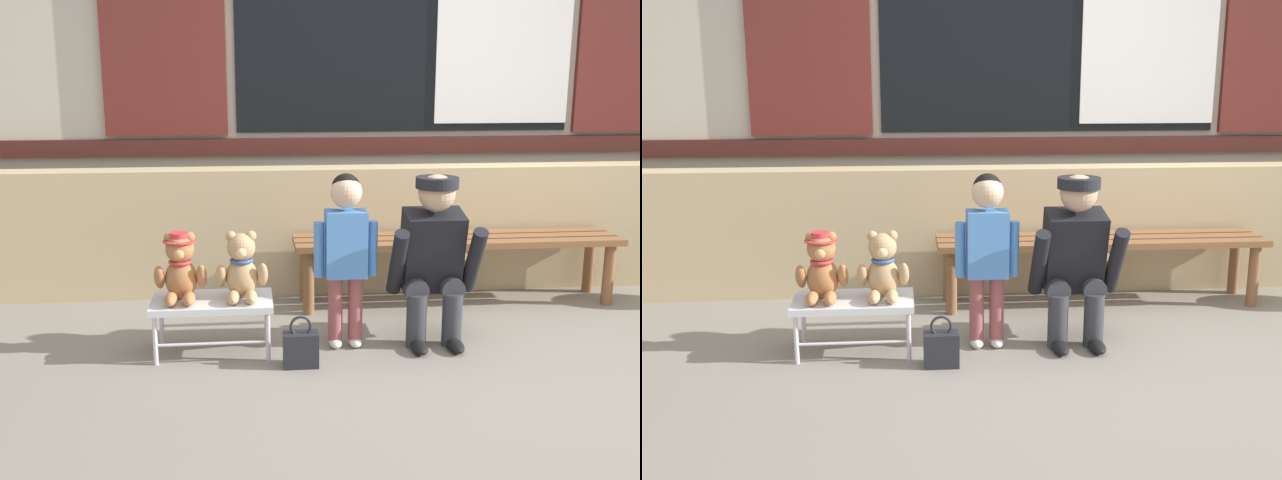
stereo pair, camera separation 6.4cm
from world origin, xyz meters
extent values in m
plane|color=gray|center=(0.00, 0.00, 0.00)|extent=(60.00, 60.00, 0.00)
cube|color=tan|center=(0.00, 1.43, 0.42)|extent=(7.47, 0.25, 0.85)
cube|color=beige|center=(0.00, 1.95, 1.77)|extent=(7.62, 0.20, 3.55)
cube|color=#471E19|center=(0.00, 1.83, 0.95)|extent=(7.01, 0.04, 0.12)
cube|color=black|center=(0.00, 1.84, 1.75)|extent=(2.40, 0.03, 1.40)
cube|color=white|center=(0.71, 1.82, 1.75)|extent=(0.98, 0.02, 1.29)
cube|color=maroon|center=(-1.68, 1.83, 1.75)|extent=(0.84, 0.05, 1.43)
cube|color=maroon|center=(1.68, 1.83, 1.75)|extent=(0.84, 0.05, 1.43)
cube|color=brown|center=(0.20, 0.92, 0.42)|extent=(2.10, 0.11, 0.04)
cube|color=brown|center=(0.20, 1.06, 0.42)|extent=(2.10, 0.11, 0.04)
cube|color=brown|center=(0.20, 1.20, 0.42)|extent=(2.10, 0.11, 0.04)
cylinder|color=brown|center=(-0.77, 0.92, 0.20)|extent=(0.07, 0.07, 0.40)
cylinder|color=brown|center=(-0.77, 1.20, 0.20)|extent=(0.07, 0.07, 0.40)
cylinder|color=brown|center=(1.17, 0.92, 0.20)|extent=(0.07, 0.07, 0.40)
cylinder|color=brown|center=(1.17, 1.20, 0.20)|extent=(0.07, 0.07, 0.40)
cube|color=silver|center=(-1.33, 0.34, 0.28)|extent=(0.64, 0.36, 0.04)
cylinder|color=silver|center=(-1.62, 0.19, 0.13)|extent=(0.02, 0.02, 0.26)
cylinder|color=silver|center=(-1.62, 0.49, 0.13)|extent=(0.02, 0.02, 0.26)
cylinder|color=silver|center=(-1.04, 0.19, 0.13)|extent=(0.02, 0.02, 0.26)
cylinder|color=silver|center=(-1.04, 0.49, 0.13)|extent=(0.02, 0.02, 0.26)
cylinder|color=silver|center=(-1.33, 0.19, 0.10)|extent=(0.58, 0.02, 0.02)
cylinder|color=silver|center=(-1.33, 0.49, 0.10)|extent=(0.58, 0.02, 0.02)
ellipsoid|color=#A86B3D|center=(-1.49, 0.36, 0.41)|extent=(0.17, 0.14, 0.22)
sphere|color=#A86B3D|center=(-1.49, 0.35, 0.58)|extent=(0.15, 0.15, 0.15)
sphere|color=#E1955B|center=(-1.49, 0.30, 0.56)|extent=(0.06, 0.06, 0.06)
sphere|color=#A86B3D|center=(-1.54, 0.36, 0.63)|extent=(0.06, 0.06, 0.06)
ellipsoid|color=#A86B3D|center=(-1.60, 0.33, 0.43)|extent=(0.06, 0.11, 0.16)
ellipsoid|color=#A86B3D|center=(-1.54, 0.24, 0.33)|extent=(0.06, 0.15, 0.06)
sphere|color=#A86B3D|center=(-1.44, 0.36, 0.63)|extent=(0.06, 0.06, 0.06)
ellipsoid|color=#A86B3D|center=(-1.38, 0.33, 0.43)|extent=(0.06, 0.11, 0.16)
ellipsoid|color=#A86B3D|center=(-1.45, 0.24, 0.33)|extent=(0.06, 0.15, 0.06)
torus|color=red|center=(-1.49, 0.35, 0.51)|extent=(0.13, 0.13, 0.02)
cylinder|color=red|center=(-1.49, 0.35, 0.62)|extent=(0.17, 0.17, 0.01)
cylinder|color=red|center=(-1.49, 0.35, 0.64)|extent=(0.10, 0.10, 0.04)
ellipsoid|color=tan|center=(-1.17, 0.36, 0.41)|extent=(0.17, 0.14, 0.22)
sphere|color=tan|center=(-1.17, 0.35, 0.58)|extent=(0.15, 0.15, 0.15)
sphere|color=#F4C188|center=(-1.17, 0.30, 0.56)|extent=(0.06, 0.06, 0.06)
sphere|color=tan|center=(-1.22, 0.36, 0.63)|extent=(0.06, 0.06, 0.06)
ellipsoid|color=tan|center=(-1.28, 0.33, 0.43)|extent=(0.06, 0.11, 0.16)
ellipsoid|color=tan|center=(-1.22, 0.24, 0.33)|extent=(0.06, 0.15, 0.06)
sphere|color=tan|center=(-1.12, 0.36, 0.63)|extent=(0.06, 0.06, 0.06)
ellipsoid|color=tan|center=(-1.06, 0.33, 0.43)|extent=(0.06, 0.11, 0.16)
ellipsoid|color=tan|center=(-1.13, 0.24, 0.33)|extent=(0.06, 0.15, 0.06)
torus|color=#335699|center=(-1.17, 0.35, 0.51)|extent=(0.13, 0.13, 0.02)
cylinder|color=#994C4C|center=(-0.67, 0.36, 0.22)|extent=(0.08, 0.08, 0.36)
ellipsoid|color=silver|center=(-0.67, 0.34, 0.03)|extent=(0.07, 0.12, 0.05)
cylinder|color=#994C4C|center=(-0.56, 0.36, 0.22)|extent=(0.08, 0.08, 0.36)
ellipsoid|color=silver|center=(-0.56, 0.34, 0.03)|extent=(0.07, 0.12, 0.05)
cube|color=#4C84CC|center=(-0.61, 0.36, 0.58)|extent=(0.22, 0.15, 0.36)
cylinder|color=#4C84CC|center=(-0.76, 0.36, 0.55)|extent=(0.06, 0.06, 0.30)
cylinder|color=#4C84CC|center=(-0.47, 0.36, 0.55)|extent=(0.06, 0.06, 0.30)
sphere|color=#DBB28E|center=(-0.61, 0.36, 0.86)|extent=(0.17, 0.17, 0.17)
sphere|color=black|center=(-0.61, 0.37, 0.88)|extent=(0.16, 0.16, 0.16)
cylinder|color=#333338|center=(-0.23, 0.31, 0.15)|extent=(0.11, 0.11, 0.30)
cylinder|color=#333338|center=(-0.23, 0.45, 0.32)|extent=(0.13, 0.32, 0.13)
ellipsoid|color=black|center=(-0.23, 0.23, 0.03)|extent=(0.09, 0.20, 0.06)
cylinder|color=#333338|center=(-0.03, 0.31, 0.15)|extent=(0.11, 0.11, 0.30)
cylinder|color=#333338|center=(-0.03, 0.45, 0.32)|extent=(0.13, 0.32, 0.13)
ellipsoid|color=black|center=(-0.03, 0.23, 0.03)|extent=(0.09, 0.20, 0.06)
cube|color=black|center=(-0.13, 0.42, 0.52)|extent=(0.32, 0.30, 0.47)
cylinder|color=black|center=(-0.34, 0.32, 0.48)|extent=(0.08, 0.28, 0.40)
cylinder|color=black|center=(0.08, 0.32, 0.48)|extent=(0.08, 0.28, 0.40)
sphere|color=tan|center=(-0.13, 0.35, 0.85)|extent=(0.20, 0.20, 0.20)
cylinder|color=black|center=(-0.13, 0.35, 0.91)|extent=(0.23, 0.23, 0.06)
cube|color=brown|center=(0.06, 0.51, 0.38)|extent=(0.10, 0.22, 0.16)
cube|color=#232328|center=(-0.88, 0.10, 0.09)|extent=(0.18, 0.11, 0.18)
torus|color=#232328|center=(-0.88, 0.10, 0.22)|extent=(0.11, 0.01, 0.11)
camera|label=1|loc=(-1.13, -3.45, 1.50)|focal=41.46mm
camera|label=2|loc=(-1.07, -3.46, 1.50)|focal=41.46mm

